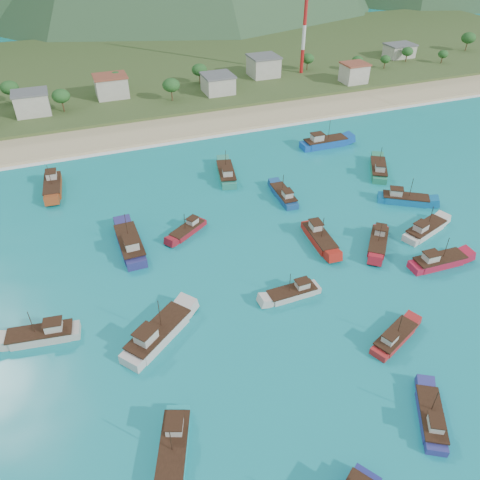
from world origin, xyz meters
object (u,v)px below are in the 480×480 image
object	(u,v)px
boat_26	(42,335)
boat_4	(293,293)
boat_7	(394,338)
boat_8	(174,448)
boat_9	(425,230)
boat_33	(378,170)
boat_20	(324,143)
boat_14	(404,199)
boat_13	(431,418)
boat_21	(284,196)
boat_16	(319,238)
boat_30	(438,262)
boat_17	(158,335)
boat_31	(378,243)
boat_22	(130,245)
boat_23	(226,174)
boat_24	(188,230)

from	to	relation	value
boat_26	boat_4	bearing A→B (deg)	-89.21
boat_7	boat_8	bearing A→B (deg)	-105.36
boat_9	boat_33	xyz separation A→B (m)	(5.96, 24.28, 0.07)
boat_20	boat_14	bearing A→B (deg)	4.43
boat_7	boat_13	world-z (taller)	boat_13
boat_8	boat_21	size ratio (longest dim) A/B	1.09
boat_16	boat_33	xyz separation A→B (m)	(26.37, 19.33, 0.07)
boat_16	boat_30	bearing A→B (deg)	143.70
boat_17	boat_31	size ratio (longest dim) A/B	1.25
boat_8	boat_31	distance (m)	52.54
boat_20	boat_30	bearing A→B (deg)	-5.61
boat_7	boat_17	world-z (taller)	boat_17
boat_22	boat_26	xyz separation A→B (m)	(-16.07, -17.34, -0.25)
boat_30	boat_20	bearing A→B (deg)	175.83
boat_26	boat_9	bearing A→B (deg)	-80.44
boat_9	boat_13	bearing A→B (deg)	-56.21
boat_9	boat_14	xyz separation A→B (m)	(3.37, 10.94, 0.01)
boat_7	boat_31	bearing A→B (deg)	127.70
boat_20	boat_33	size ratio (longest dim) A/B	1.12
boat_20	boat_4	bearing A→B (deg)	-33.56
boat_22	boat_33	size ratio (longest dim) A/B	1.13
boat_23	boat_31	world-z (taller)	boat_23
boat_17	boat_23	world-z (taller)	boat_17
boat_8	boat_20	size ratio (longest dim) A/B	0.85
boat_24	boat_30	bearing A→B (deg)	-157.13
boat_8	boat_33	bearing A→B (deg)	-120.17
boat_30	boat_8	bearing A→B (deg)	-69.88
boat_4	boat_22	distance (m)	31.56
boat_8	boat_23	size ratio (longest dim) A/B	0.89
boat_4	boat_21	size ratio (longest dim) A/B	0.92
boat_8	boat_9	bearing A→B (deg)	-134.32
boat_8	boat_24	world-z (taller)	boat_8
boat_7	boat_31	size ratio (longest dim) A/B	0.97
boat_17	boat_31	bearing A→B (deg)	62.73
boat_26	boat_21	bearing A→B (deg)	-56.91
boat_17	boat_33	world-z (taller)	boat_17
boat_9	boat_21	distance (m)	29.44
boat_14	boat_31	bearing A→B (deg)	-19.33
boat_16	boat_23	world-z (taller)	boat_23
boat_9	boat_30	distance (m)	9.79
boat_17	boat_30	world-z (taller)	boat_17
boat_4	boat_8	xyz separation A→B (m)	(-24.80, -19.07, 0.14)
boat_16	boat_9	bearing A→B (deg)	170.47
boat_16	boat_24	distance (m)	25.33
boat_16	boat_7	bearing A→B (deg)	90.32
boat_8	boat_23	distance (m)	67.11
boat_4	boat_21	distance (m)	30.83
boat_22	boat_33	distance (m)	60.85
boat_8	boat_26	size ratio (longest dim) A/B	1.00
boat_4	boat_9	world-z (taller)	boat_9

